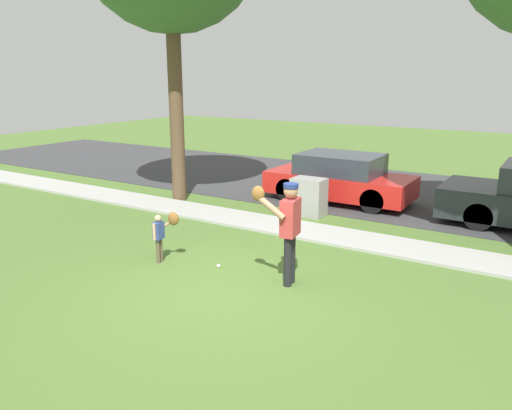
{
  "coord_description": "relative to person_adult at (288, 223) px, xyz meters",
  "views": [
    {
      "loc": [
        4.46,
        -6.33,
        3.51
      ],
      "look_at": [
        -0.62,
        1.81,
        1.0
      ],
      "focal_mm": 35.51,
      "sensor_mm": 36.0,
      "label": 1
    }
  ],
  "objects": [
    {
      "name": "baseball",
      "position": [
        -1.43,
        -0.02,
        -1.06
      ],
      "size": [
        0.07,
        0.07,
        0.07
      ],
      "primitive_type": "sphere",
      "color": "white",
      "rests_on": "ground"
    },
    {
      "name": "ground_plane",
      "position": [
        -0.64,
        2.71,
        -1.1
      ],
      "size": [
        48.0,
        48.0,
        0.0
      ],
      "primitive_type": "plane",
      "color": "#4C6B2D"
    },
    {
      "name": "person_child",
      "position": [
        -2.48,
        -0.32,
        -0.45
      ],
      "size": [
        0.43,
        0.43,
        0.99
      ],
      "rotation": [
        0.0,
        0.0,
        0.15
      ],
      "color": "brown",
      "rests_on": "ground"
    },
    {
      "name": "person_adult",
      "position": [
        0.0,
        0.0,
        0.0
      ],
      "size": [
        0.69,
        0.73,
        1.76
      ],
      "rotation": [
        0.0,
        0.0,
        -2.99
      ],
      "color": "black",
      "rests_on": "ground"
    },
    {
      "name": "parked_hatchback_red",
      "position": [
        -1.52,
        5.86,
        -0.44
      ],
      "size": [
        4.0,
        1.75,
        1.33
      ],
      "color": "red",
      "rests_on": "road_surface"
    },
    {
      "name": "sidewalk_strip",
      "position": [
        -0.64,
        2.81,
        -1.07
      ],
      "size": [
        36.0,
        1.2,
        0.06
      ],
      "primitive_type": "cube",
      "color": "#A3A39E",
      "rests_on": "ground"
    },
    {
      "name": "road_surface",
      "position": [
        -0.64,
        7.81,
        -1.09
      ],
      "size": [
        36.0,
        6.8,
        0.02
      ],
      "primitive_type": "cube",
      "color": "#38383A",
      "rests_on": "ground"
    },
    {
      "name": "utility_cabinet",
      "position": [
        -1.61,
        4.1,
        -0.62
      ],
      "size": [
        0.82,
        0.56,
        0.96
      ],
      "primitive_type": "cube",
      "color": "gray",
      "rests_on": "ground"
    }
  ]
}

